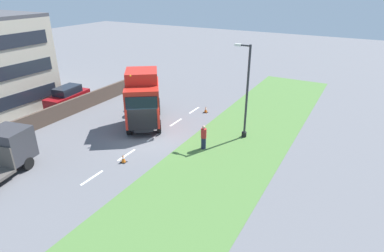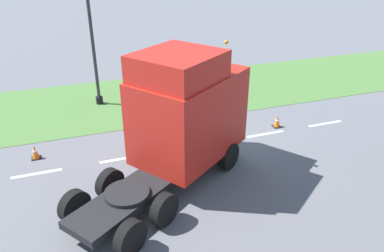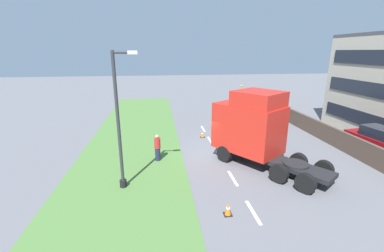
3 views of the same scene
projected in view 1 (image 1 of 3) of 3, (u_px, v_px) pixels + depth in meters
ground_plane at (148, 141)px, 23.84m from camera, size 120.00×120.00×0.00m
grass_verge at (222, 160)px, 21.17m from camera, size 7.00×44.00×0.01m
lane_markings at (154, 137)px, 24.40m from camera, size 0.16×14.60×0.00m
boundary_wall at (63, 110)px, 27.56m from camera, size 0.25×24.00×1.37m
lorry_cab at (143, 100)px, 25.16m from camera, size 6.09×7.11×4.76m
flatbed_truck at (5, 151)px, 19.50m from camera, size 3.27×5.92×2.62m
parked_car at (68, 97)px, 29.86m from camera, size 2.22×4.55×1.98m
lamp_post at (246, 97)px, 23.17m from camera, size 1.30×0.36×6.93m
pedestrian at (204, 137)px, 22.33m from camera, size 0.39×0.39×1.77m
traffic_cone_lead at (206, 110)px, 28.89m from camera, size 0.36×0.36×0.58m
traffic_cone_trailing at (123, 159)px, 20.84m from camera, size 0.36×0.36×0.58m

